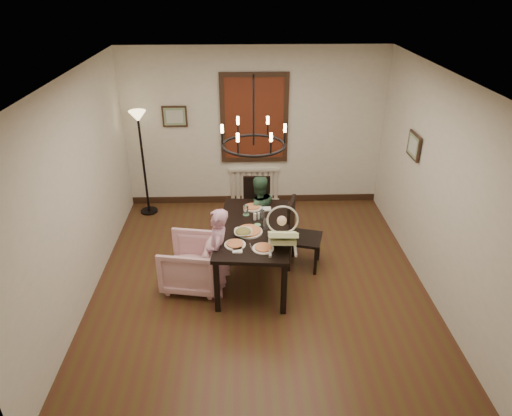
{
  "coord_description": "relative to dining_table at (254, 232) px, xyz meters",
  "views": [
    {
      "loc": [
        -0.23,
        -5.13,
        3.86
      ],
      "look_at": [
        -0.05,
        0.22,
        1.05
      ],
      "focal_mm": 32.0,
      "sensor_mm": 36.0,
      "label": 1
    }
  ],
  "objects": [
    {
      "name": "window_blinds",
      "position": [
        0.08,
        2.29,
        0.9
      ],
      "size": [
        1.0,
        0.03,
        1.4
      ],
      "primitive_type": "cube",
      "color": "#572211",
      "rests_on": "room_shell"
    },
    {
      "name": "armchair",
      "position": [
        -0.84,
        -0.18,
        -0.36
      ],
      "size": [
        0.88,
        0.86,
        0.69
      ],
      "primitive_type": "imported",
      "rotation": [
        0.0,
        0.0,
        -1.74
      ],
      "color": "#E4AEC1",
      "rests_on": "room_shell"
    },
    {
      "name": "radiator",
      "position": [
        0.08,
        2.31,
        -0.35
      ],
      "size": [
        0.92,
        0.12,
        0.62
      ],
      "primitive_type": null,
      "color": "silver",
      "rests_on": "room_shell"
    },
    {
      "name": "chair_right",
      "position": [
        0.73,
        0.22,
        -0.18
      ],
      "size": [
        0.56,
        0.56,
        1.04
      ],
      "primitive_type": null,
      "rotation": [
        0.0,
        0.0,
        1.3
      ],
      "color": "black",
      "rests_on": "room_shell"
    },
    {
      "name": "baby_bouncer",
      "position": [
        0.34,
        -0.49,
        0.27
      ],
      "size": [
        0.44,
        0.59,
        0.37
      ],
      "primitive_type": null,
      "rotation": [
        0.0,
        0.0,
        -0.04
      ],
      "color": "beige",
      "rests_on": "dining_table"
    },
    {
      "name": "salad_bowl",
      "position": [
        -0.14,
        -0.2,
        0.12
      ],
      "size": [
        0.29,
        0.29,
        0.07
      ],
      "primitive_type": "imported",
      "color": "white",
      "rests_on": "dining_table"
    },
    {
      "name": "dining_table",
      "position": [
        0.0,
        0.0,
        0.0
      ],
      "size": [
        1.09,
        1.76,
        0.79
      ],
      "rotation": [
        0.0,
        0.0,
        -0.09
      ],
      "color": "black",
      "rests_on": "room_shell"
    },
    {
      "name": "chandelier",
      "position": [
        0.0,
        -0.0,
        1.25
      ],
      "size": [
        0.8,
        0.8,
        0.04
      ],
      "primitive_type": "torus",
      "color": "black",
      "rests_on": "room_shell"
    },
    {
      "name": "seated_man",
      "position": [
        0.09,
        0.76,
        -0.21
      ],
      "size": [
        0.57,
        0.5,
        0.99
      ],
      "primitive_type": "imported",
      "rotation": [
        0.0,
        0.0,
        3.44
      ],
      "color": "#34573D",
      "rests_on": "room_shell"
    },
    {
      "name": "room_shell",
      "position": [
        0.08,
        0.19,
        0.7
      ],
      "size": [
        4.51,
        5.0,
        2.81
      ],
      "color": "#4A2619",
      "rests_on": "ground"
    },
    {
      "name": "floor_lamp",
      "position": [
        -1.82,
        1.98,
        0.2
      ],
      "size": [
        0.3,
        0.3,
        1.8
      ],
      "primitive_type": null,
      "color": "black",
      "rests_on": "room_shell"
    },
    {
      "name": "drinking_glass",
      "position": [
        0.16,
        -0.05,
        0.16
      ],
      "size": [
        0.07,
        0.07,
        0.14
      ],
      "primitive_type": "cylinder",
      "color": "silver",
      "rests_on": "dining_table"
    },
    {
      "name": "pizza_platter",
      "position": [
        -0.07,
        -0.14,
        0.11
      ],
      "size": [
        0.35,
        0.35,
        0.04
      ],
      "primitive_type": "cylinder",
      "color": "tan",
      "rests_on": "dining_table"
    },
    {
      "name": "picture_right",
      "position": [
        2.29,
        0.73,
        0.95
      ],
      "size": [
        0.03,
        0.42,
        0.36
      ],
      "primitive_type": "cube",
      "rotation": [
        0.0,
        0.0,
        1.57
      ],
      "color": "black",
      "rests_on": "room_shell"
    },
    {
      "name": "elderly_woman",
      "position": [
        -0.47,
        -0.38,
        -0.19
      ],
      "size": [
        0.26,
        0.39,
        1.04
      ],
      "primitive_type": "imported",
      "rotation": [
        0.0,
        0.0,
        -1.61
      ],
      "color": "#C68BA8",
      "rests_on": "room_shell"
    },
    {
      "name": "chair_far",
      "position": [
        0.07,
        1.09,
        -0.22
      ],
      "size": [
        0.45,
        0.45,
        0.97
      ],
      "primitive_type": null,
      "rotation": [
        0.0,
        0.0,
        -0.05
      ],
      "color": "black",
      "rests_on": "room_shell"
    },
    {
      "name": "picture_back",
      "position": [
        -1.27,
        2.3,
        0.95
      ],
      "size": [
        0.42,
        0.03,
        0.36
      ],
      "primitive_type": "cube",
      "color": "black",
      "rests_on": "room_shell"
    }
  ]
}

